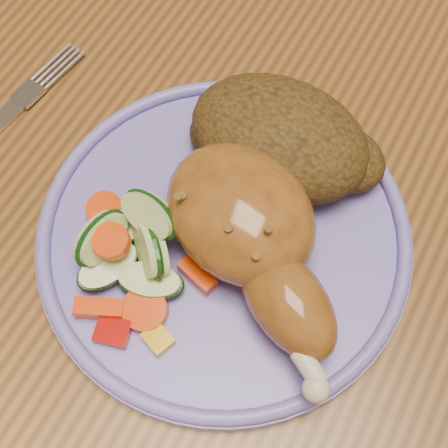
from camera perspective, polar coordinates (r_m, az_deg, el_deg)
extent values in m
plane|color=#50311B|center=(1.17, 4.92, -16.20)|extent=(4.00, 4.00, 0.00)
cube|color=brown|center=(0.48, 11.72, -1.24)|extent=(0.90, 1.40, 0.04)
cylinder|color=#4C2D16|center=(1.13, 5.90, 6.69)|extent=(0.04, 0.04, 0.41)
cylinder|color=#4C2D16|center=(1.35, 12.90, 17.93)|extent=(0.04, 0.04, 0.41)
cylinder|color=#7065C4|center=(0.44, 0.00, -1.19)|extent=(0.26, 0.26, 0.01)
torus|color=#7065C4|center=(0.43, 0.00, -0.58)|extent=(0.26, 0.26, 0.01)
ellipsoid|color=brown|center=(0.41, 1.52, 1.04)|extent=(0.14, 0.13, 0.06)
ellipsoid|color=brown|center=(0.39, 5.84, -6.96)|extent=(0.10, 0.08, 0.04)
sphere|color=beige|center=(0.38, 8.42, -14.67)|extent=(0.02, 0.02, 0.02)
ellipsoid|color=#4B3412|center=(0.44, 5.09, 7.89)|extent=(0.13, 0.10, 0.06)
ellipsoid|color=#4B3412|center=(0.45, 10.59, 5.96)|extent=(0.07, 0.05, 0.04)
ellipsoid|color=#4B3412|center=(0.46, 0.17, 8.13)|extent=(0.05, 0.05, 0.03)
cube|color=#A50A05|center=(0.41, -10.14, -9.67)|extent=(0.03, 0.02, 0.01)
cube|color=#E5A507|center=(0.41, -6.07, -10.40)|extent=(0.02, 0.02, 0.01)
cylinder|color=#FC4008|center=(0.44, -10.45, 0.06)|extent=(0.03, 0.03, 0.02)
cylinder|color=#FC4008|center=(0.41, -7.21, -7.74)|extent=(0.03, 0.03, 0.01)
cube|color=#FC4008|center=(0.41, -2.46, -4.69)|extent=(0.03, 0.02, 0.01)
cube|color=#FC4008|center=(0.41, -11.35, -7.61)|extent=(0.03, 0.02, 0.01)
cylinder|color=#FC4008|center=(0.40, -10.24, -1.56)|extent=(0.02, 0.03, 0.01)
cylinder|color=#FC4008|center=(0.44, -10.77, 1.24)|extent=(0.03, 0.03, 0.02)
cylinder|color=#CCE091|center=(0.41, -6.70, -2.22)|extent=(0.05, 0.05, 0.04)
cylinder|color=#CCE091|center=(0.41, -11.22, -1.23)|extent=(0.04, 0.04, 0.04)
cylinder|color=#CCE091|center=(0.41, -6.78, 0.86)|extent=(0.05, 0.05, 0.04)
cylinder|color=#CCE091|center=(0.41, -6.77, -5.24)|extent=(0.05, 0.05, 0.02)
cylinder|color=#CCE091|center=(0.42, -10.57, -3.83)|extent=(0.06, 0.06, 0.02)
cylinder|color=#CCE091|center=(0.43, -9.39, -0.46)|extent=(0.06, 0.06, 0.02)
cube|color=silver|center=(0.53, -17.47, 11.30)|extent=(0.03, 0.07, 0.00)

